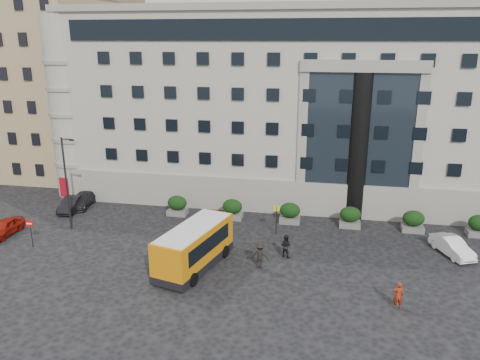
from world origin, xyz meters
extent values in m
plane|color=black|center=(0.00, 0.00, 0.00)|extent=(120.00, 120.00, 0.00)
cube|color=#A69E92|center=(6.00, 22.00, 9.00)|extent=(44.00, 24.00, 18.00)
cylinder|color=black|center=(12.00, 10.30, 6.50)|extent=(1.80, 1.80, 13.00)
cube|color=#998359|center=(-24.00, 20.00, 10.00)|extent=(14.00, 14.00, 20.00)
cube|color=olive|center=(-27.00, 38.00, 11.00)|extent=(13.00, 13.00, 22.00)
cube|color=#525250|center=(-4.00, 7.80, 0.25)|extent=(1.80, 1.20, 0.50)
ellipsoid|color=black|center=(-4.00, 7.80, 1.17)|extent=(1.80, 1.26, 1.34)
cube|color=#525250|center=(1.20, 7.80, 0.25)|extent=(1.80, 1.20, 0.50)
ellipsoid|color=black|center=(1.20, 7.80, 1.17)|extent=(1.80, 1.26, 1.34)
cube|color=#525250|center=(6.40, 7.80, 0.25)|extent=(1.80, 1.20, 0.50)
ellipsoid|color=black|center=(6.40, 7.80, 1.17)|extent=(1.80, 1.26, 1.34)
cube|color=#525250|center=(11.60, 7.80, 0.25)|extent=(1.80, 1.20, 0.50)
ellipsoid|color=black|center=(11.60, 7.80, 1.17)|extent=(1.80, 1.26, 1.34)
cube|color=#525250|center=(16.80, 7.80, 0.25)|extent=(1.80, 1.20, 0.50)
ellipsoid|color=black|center=(16.80, 7.80, 1.17)|extent=(1.80, 1.26, 1.34)
cube|color=#525250|center=(22.00, 7.80, 0.25)|extent=(1.80, 1.20, 0.50)
ellipsoid|color=black|center=(22.00, 7.80, 1.17)|extent=(1.80, 1.26, 1.34)
cylinder|color=#262628|center=(-12.00, 3.00, 4.00)|extent=(0.16, 0.16, 8.00)
cylinder|color=#262628|center=(-11.55, 3.00, 7.85)|extent=(0.90, 0.12, 0.12)
cube|color=black|center=(-11.10, 3.00, 7.80)|extent=(0.35, 0.18, 0.14)
cylinder|color=#262628|center=(5.50, 5.00, 1.25)|extent=(0.08, 0.08, 2.50)
cube|color=yellow|center=(5.50, 5.00, 2.30)|extent=(0.50, 0.06, 0.45)
cylinder|color=#262628|center=(-13.00, -1.00, 1.10)|extent=(0.08, 0.08, 2.20)
cylinder|color=red|center=(-13.00, -1.06, 2.00)|extent=(0.64, 0.05, 0.64)
cube|color=white|center=(-13.00, -1.10, 2.00)|extent=(0.45, 0.04, 0.10)
cube|color=orange|center=(0.44, -1.87, 1.79)|extent=(4.23, 7.70, 2.48)
cube|color=black|center=(0.44, -1.87, 0.45)|extent=(4.28, 7.75, 0.55)
cube|color=black|center=(0.44, -1.87, 2.04)|extent=(3.89, 6.16, 1.10)
cube|color=silver|center=(0.44, -1.87, 2.98)|extent=(4.02, 7.32, 0.18)
cylinder|color=black|center=(-1.35, -3.83, 0.45)|extent=(0.49, 0.94, 0.90)
cylinder|color=black|center=(1.07, -4.45, 0.45)|extent=(0.49, 0.94, 0.90)
cylinder|color=black|center=(-0.20, 0.70, 0.45)|extent=(0.49, 0.94, 0.90)
cylinder|color=black|center=(2.23, 0.08, 0.45)|extent=(0.49, 0.94, 0.90)
cube|color=maroon|center=(-16.31, 13.67, 1.77)|extent=(3.23, 4.46, 2.85)
cube|color=maroon|center=(-15.85, 10.74, 1.31)|extent=(2.76, 2.19, 1.94)
cube|color=black|center=(-15.73, 9.96, 1.71)|extent=(2.16, 0.46, 0.91)
cylinder|color=black|center=(-17.11, 10.66, 0.48)|extent=(0.44, 0.99, 0.96)
cylinder|color=black|center=(-14.63, 11.05, 0.48)|extent=(0.44, 0.99, 0.96)
cylinder|color=black|center=(-17.69, 14.37, 0.48)|extent=(0.44, 0.99, 0.96)
cylinder|color=black|center=(-15.22, 14.76, 0.48)|extent=(0.44, 0.99, 0.96)
imported|color=maroon|center=(-16.67, 0.66, 0.67)|extent=(1.61, 3.94, 1.34)
imported|color=black|center=(-14.23, 7.00, 0.65)|extent=(1.85, 4.07, 1.30)
imported|color=black|center=(-13.82, 8.34, 0.63)|extent=(2.36, 4.54, 1.26)
imported|color=black|center=(-11.50, 14.83, 0.64)|extent=(2.29, 4.68, 1.28)
imported|color=white|center=(18.99, 3.70, 0.67)|extent=(2.89, 4.27, 1.33)
imported|color=maroon|center=(14.00, -4.67, 0.86)|extent=(0.68, 0.50, 1.72)
imported|color=black|center=(6.66, 0.97, 0.89)|extent=(1.05, 0.94, 1.78)
imported|color=black|center=(5.05, -1.12, 0.98)|extent=(1.32, 0.84, 1.95)
camera|label=1|loc=(9.26, -30.99, 15.75)|focal=35.00mm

